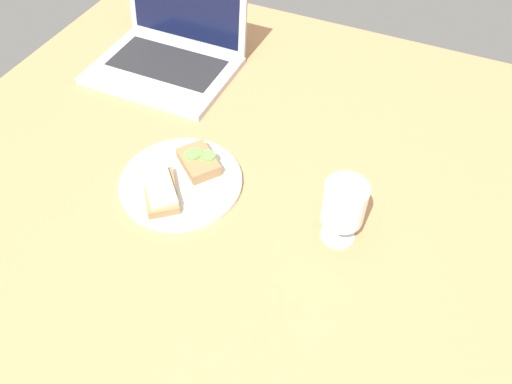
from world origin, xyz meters
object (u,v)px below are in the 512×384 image
wine_glass (344,206)px  laptop (170,51)px  sandwich_with_cucumber (198,161)px  plate (181,182)px  sandwich_with_cheese (161,191)px

wine_glass → laptop: laptop is taller
sandwich_with_cucumber → laptop: 39.12cm
plate → sandwich_with_cheese: 5.57cm
sandwich_with_cucumber → wine_glass: size_ratio=0.82×
plate → laptop: laptop is taller
plate → sandwich_with_cheese: sandwich_with_cheese is taller
laptop → wine_glass: bearing=-31.5°
plate → wine_glass: (33.50, 0.73, 8.30)cm
sandwich_with_cheese → plate: bearing=73.8°
sandwich_with_cheese → laptop: bearing=118.2°
plate → sandwich_with_cheese: size_ratio=1.98×
laptop → sandwich_with_cucumber: bearing=-50.9°
sandwich_with_cucumber → laptop: (-24.66, 30.32, 1.59)cm
sandwich_with_cheese → wine_glass: bearing=9.4°
sandwich_with_cheese → laptop: (-21.72, 40.54, 1.76)cm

